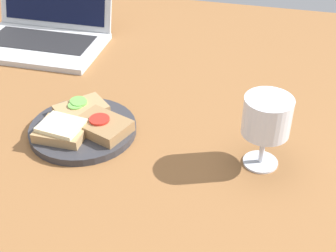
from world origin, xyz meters
TOP-DOWN VIEW (x-y plane):
  - wooden_table at (0.00, 0.00)cm, footprint 140.00×140.00cm
  - plate at (-11.63, -7.39)cm, footprint 21.41×21.41cm
  - sandwich_with_cheese at (-14.23, -11.06)cm, footprint 9.47×7.95cm
  - sandwich_with_tomato at (-7.18, -7.79)cm, footprint 12.31×10.74cm
  - sandwich_with_cucumber at (-13.59, -3.23)cm, footprint 11.86×12.03cm
  - wine_glass at (23.81, -8.31)cm, footprint 8.53×8.53cm
  - laptop at (-37.86, 29.99)cm, footprint 33.86×27.99cm

SIDE VIEW (x-z plane):
  - wooden_table at x=0.00cm, z-range 0.00..3.00cm
  - plate at x=-11.63cm, z-range 3.00..4.54cm
  - sandwich_with_cucumber at x=-13.59cm, z-range 4.40..6.82cm
  - sandwich_with_tomato at x=-7.18cm, z-range 4.36..7.10cm
  - sandwich_with_cheese at x=-14.23cm, z-range 4.45..7.19cm
  - laptop at x=-37.86cm, z-range -3.09..18.19cm
  - wine_glass at x=23.81cm, z-range 5.86..19.85cm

